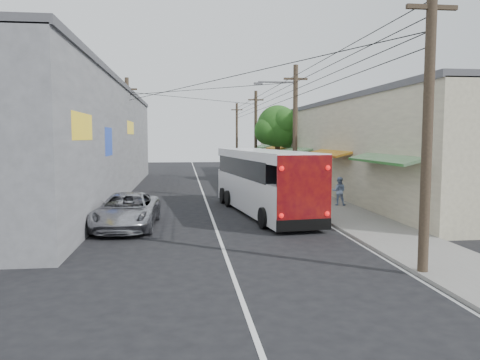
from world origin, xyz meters
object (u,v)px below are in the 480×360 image
object	(u,v)px
coach_bus	(262,181)
parked_car_far	(235,169)
jeepney	(127,211)
pedestrian_far	(339,191)
parked_car_mid	(252,176)
parked_suv	(284,187)
pedestrian_near	(304,187)

from	to	relation	value
coach_bus	parked_car_far	xyz separation A→B (m)	(1.20, 23.24, -0.92)
jeepney	pedestrian_far	distance (m)	11.75
coach_bus	jeepney	world-z (taller)	coach_bus
parked_car_mid	parked_car_far	size ratio (longest dim) A/B	0.97
parked_suv	parked_car_mid	distance (m)	9.95
parked_car_far	pedestrian_far	size ratio (longest dim) A/B	2.85
parked_car_mid	parked_car_far	world-z (taller)	parked_car_mid
parked_suv	coach_bus	bearing A→B (deg)	-121.01
jeepney	parked_car_far	bearing A→B (deg)	76.27
pedestrian_far	pedestrian_near	bearing A→B (deg)	-7.87
jeepney	parked_car_mid	world-z (taller)	jeepney
parked_car_far	parked_car_mid	bearing A→B (deg)	-81.52
parked_suv	pedestrian_far	distance (m)	3.62
coach_bus	parked_car_mid	xyz separation A→B (m)	(1.56, 14.03, -0.91)
pedestrian_near	parked_car_mid	bearing A→B (deg)	-74.69
jeepney	parked_suv	bearing A→B (deg)	43.26
coach_bus	parked_suv	xyz separation A→B (m)	(2.00, 4.09, -0.79)
jeepney	pedestrian_far	size ratio (longest dim) A/B	3.41
parked_car_mid	parked_car_far	bearing A→B (deg)	93.17
pedestrian_near	coach_bus	bearing A→B (deg)	50.38
pedestrian_near	parked_suv	bearing A→B (deg)	-54.75
parked_car_far	parked_suv	bearing A→B (deg)	-81.32
coach_bus	pedestrian_near	xyz separation A→B (m)	(2.80, 2.46, -0.61)
jeepney	pedestrian_near	size ratio (longest dim) A/B	2.88
pedestrian_far	jeepney	bearing A→B (deg)	45.35
parked_car_far	pedestrian_near	distance (m)	20.85
jeepney	parked_car_far	distance (m)	27.45
parked_suv	jeepney	bearing A→B (deg)	-143.78
jeepney	pedestrian_near	world-z (taller)	pedestrian_near
pedestrian_near	parked_car_far	bearing A→B (deg)	-76.44
pedestrian_far	parked_car_mid	bearing A→B (deg)	-54.68
parked_suv	pedestrian_near	xyz separation A→B (m)	(0.80, -1.63, 0.18)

